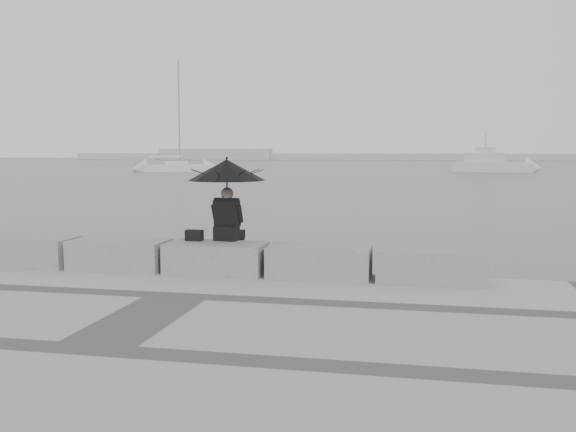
% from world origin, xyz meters
% --- Properties ---
extents(ground, '(360.00, 360.00, 0.00)m').
position_xyz_m(ground, '(0.00, 0.00, 0.00)').
color(ground, '#424447').
rests_on(ground, ground).
extents(stone_block_far_left, '(1.60, 0.80, 0.50)m').
position_xyz_m(stone_block_far_left, '(-3.40, -0.45, 0.75)').
color(stone_block_far_left, slate).
rests_on(stone_block_far_left, promenade).
extents(stone_block_left, '(1.60, 0.80, 0.50)m').
position_xyz_m(stone_block_left, '(-1.70, -0.45, 0.75)').
color(stone_block_left, slate).
rests_on(stone_block_left, promenade).
extents(stone_block_centre, '(1.60, 0.80, 0.50)m').
position_xyz_m(stone_block_centre, '(0.00, -0.45, 0.75)').
color(stone_block_centre, slate).
rests_on(stone_block_centre, promenade).
extents(stone_block_right, '(1.60, 0.80, 0.50)m').
position_xyz_m(stone_block_right, '(1.70, -0.45, 0.75)').
color(stone_block_right, slate).
rests_on(stone_block_right, promenade).
extents(stone_block_far_right, '(1.60, 0.80, 0.50)m').
position_xyz_m(stone_block_far_right, '(3.40, -0.45, 0.75)').
color(stone_block_far_right, slate).
rests_on(stone_block_far_right, promenade).
extents(seated_person, '(1.30, 1.30, 1.39)m').
position_xyz_m(seated_person, '(0.08, -0.08, 2.03)').
color(seated_person, black).
rests_on(seated_person, stone_block_centre).
extents(bag, '(0.28, 0.16, 0.18)m').
position_xyz_m(bag, '(-0.44, -0.26, 1.09)').
color(bag, black).
rests_on(bag, stone_block_centre).
extents(distant_landmass, '(180.00, 8.00, 2.80)m').
position_xyz_m(distant_landmass, '(-8.14, 154.51, 0.90)').
color(distant_landmass, '#A2A5A8').
rests_on(distant_landmass, ground).
extents(sailboat_left, '(7.78, 5.69, 12.90)m').
position_xyz_m(sailboat_left, '(-24.71, 60.15, 0.53)').
color(sailboat_left, silver).
rests_on(sailboat_left, ground).
extents(motor_cruiser, '(9.01, 3.85, 4.50)m').
position_xyz_m(motor_cruiser, '(11.21, 66.18, 0.89)').
color(motor_cruiser, silver).
rests_on(motor_cruiser, ground).
extents(dinghy, '(2.84, 1.29, 0.47)m').
position_xyz_m(dinghy, '(-14.73, 45.46, 0.24)').
color(dinghy, slate).
rests_on(dinghy, ground).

